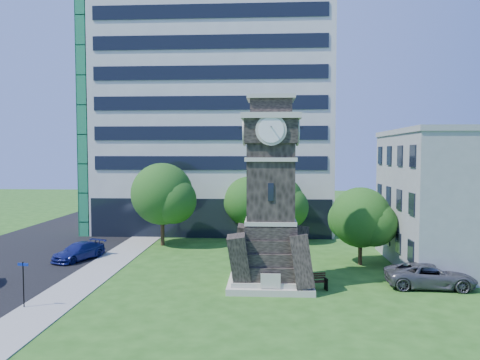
# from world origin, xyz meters

# --- Properties ---
(ground) EXTENTS (160.00, 160.00, 0.00)m
(ground) POSITION_xyz_m (0.00, 0.00, 0.00)
(ground) COLOR #235217
(ground) RESTS_ON ground
(sidewalk) EXTENTS (3.00, 70.00, 0.06)m
(sidewalk) POSITION_xyz_m (-9.50, 5.00, 0.03)
(sidewalk) COLOR gray
(sidewalk) RESTS_ON ground
(clock_tower) EXTENTS (5.40, 5.40, 12.22)m
(clock_tower) POSITION_xyz_m (3.00, 2.00, 5.28)
(clock_tower) COLOR #B9B4A1
(clock_tower) RESTS_ON ground
(office_tall) EXTENTS (26.20, 15.11, 28.60)m
(office_tall) POSITION_xyz_m (-3.20, 25.84, 14.22)
(office_tall) COLOR silver
(office_tall) RESTS_ON ground
(car_street_north) EXTENTS (3.61, 5.10, 1.37)m
(car_street_north) POSITION_xyz_m (-12.36, 8.17, 0.69)
(car_street_north) COLOR navy
(car_street_north) RESTS_ON ground
(car_east_lot) EXTENTS (5.68, 2.84, 1.54)m
(car_east_lot) POSITION_xyz_m (13.21, 1.90, 0.77)
(car_east_lot) COLOR #4B4B50
(car_east_lot) RESTS_ON ground
(park_bench) EXTENTS (2.00, 0.53, 1.03)m
(park_bench) POSITION_xyz_m (5.54, 1.00, 0.55)
(park_bench) COLOR black
(park_bench) RESTS_ON ground
(street_sign) EXTENTS (0.63, 0.06, 2.60)m
(street_sign) POSITION_xyz_m (-10.69, -3.48, 1.63)
(street_sign) COLOR black
(street_sign) RESTS_ON ground
(tree_nw) EXTENTS (6.31, 5.73, 7.69)m
(tree_nw) POSITION_xyz_m (-6.87, 14.45, 4.63)
(tree_nw) COLOR #332114
(tree_nw) RESTS_ON ground
(tree_nc) EXTENTS (5.48, 4.98, 6.29)m
(tree_nc) POSITION_xyz_m (1.07, 18.02, 3.65)
(tree_nc) COLOR #332114
(tree_nc) RESTS_ON ground
(tree_ne) EXTENTS (5.94, 5.40, 6.54)m
(tree_ne) POSITION_xyz_m (3.72, 16.89, 3.68)
(tree_ne) COLOR #332114
(tree_ne) RESTS_ON ground
(tree_east) EXTENTS (5.09, 4.63, 5.99)m
(tree_east) POSITION_xyz_m (10.02, 7.87, 3.53)
(tree_east) COLOR #332114
(tree_east) RESTS_ON ground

